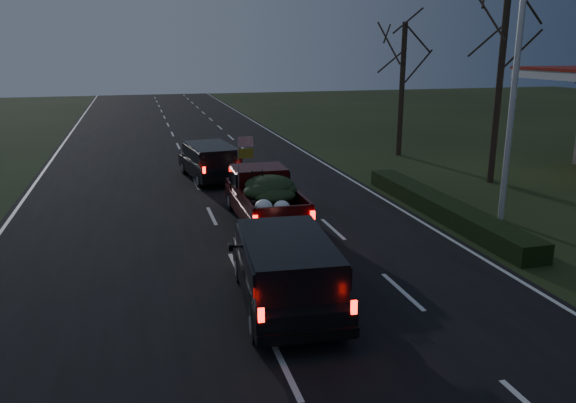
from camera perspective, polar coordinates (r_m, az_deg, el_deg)
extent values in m
plane|color=black|center=(15.13, -5.22, -6.82)|extent=(120.00, 120.00, 0.00)
cube|color=black|center=(15.12, -5.22, -6.78)|extent=(14.00, 120.00, 0.02)
cube|color=black|center=(20.36, 15.32, -0.57)|extent=(1.00, 10.00, 0.60)
cylinder|color=silver|center=(19.79, 22.00, 10.80)|extent=(0.20, 0.20, 9.00)
cylinder|color=black|center=(25.60, 20.69, 11.15)|extent=(0.28, 0.28, 8.50)
cylinder|color=black|center=(31.14, 11.48, 11.01)|extent=(0.28, 0.28, 7.00)
cube|color=#330708|center=(18.87, -2.40, -0.40)|extent=(1.92, 4.80, 0.53)
cube|color=#330708|center=(19.51, -2.98, 2.30)|extent=(1.78, 1.54, 0.86)
cube|color=black|center=(19.49, -2.98, 2.58)|extent=(1.87, 1.44, 0.53)
cube|color=#330708|center=(17.62, -1.51, -0.56)|extent=(1.78, 2.69, 0.06)
ellipsoid|color=black|center=(17.97, -1.73, 1.18)|extent=(1.54, 1.73, 0.58)
cylinder|color=gray|center=(18.38, -5.08, 3.59)|extent=(0.03, 0.03, 1.92)
cube|color=red|center=(18.28, -4.33, 6.08)|extent=(0.50, 0.02, 0.33)
cube|color=gold|center=(18.35, -4.31, 4.90)|extent=(0.50, 0.02, 0.33)
cube|color=black|center=(25.28, -7.91, 3.53)|extent=(2.45, 4.70, 0.56)
cube|color=black|center=(24.93, -7.83, 4.86)|extent=(2.18, 3.48, 0.75)
cube|color=black|center=(24.92, -7.83, 5.03)|extent=(2.26, 3.40, 0.45)
cube|color=black|center=(12.83, -0.27, -7.99)|extent=(2.31, 4.84, 0.59)
cube|color=black|center=(12.36, -0.06, -5.59)|extent=(2.10, 3.56, 0.78)
cube|color=black|center=(12.33, -0.06, -5.26)|extent=(2.19, 3.47, 0.47)
cube|color=black|center=(13.35, -5.85, -4.59)|extent=(0.11, 0.22, 0.16)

